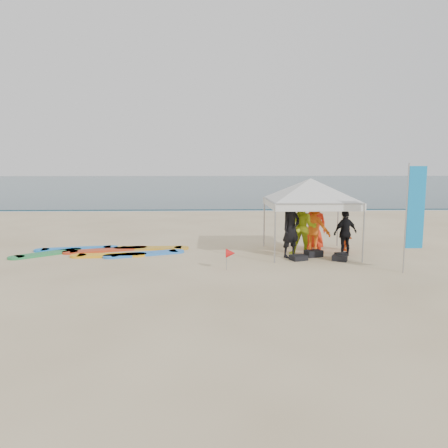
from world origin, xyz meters
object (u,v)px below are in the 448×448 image
person_orange_b (314,224)px  person_seated (346,237)px  marker_pennant (230,253)px  canopy_tent (311,179)px  feather_flag (415,209)px  person_black_b (345,233)px  person_yellow (303,228)px  person_orange_a (314,226)px  person_black_a (291,229)px  surfboard_spread (107,251)px

person_orange_b → person_seated: (1.10, -0.26, -0.45)m
person_orange_b → marker_pennant: bearing=39.4°
canopy_tent → feather_flag: size_ratio=1.27×
person_black_b → person_seated: 1.01m
feather_flag → marker_pennant: bearing=174.4°
person_orange_b → person_seated: 1.22m
person_yellow → person_orange_b: size_ratio=1.04×
person_black_b → person_seated: bearing=-130.3°
marker_pennant → person_orange_b: bearing=43.7°
person_seated → person_orange_a: bearing=108.9°
person_orange_b → canopy_tent: 1.90m
person_orange_b → marker_pennant: person_orange_b is taller
canopy_tent → person_black_b: bearing=-18.2°
person_black_a → canopy_tent: size_ratio=0.49×
surfboard_spread → person_black_a: bearing=-8.7°
person_black_b → person_seated: (0.32, 0.91, -0.31)m
person_seated → person_black_a: bearing=124.4°
feather_flag → canopy_tent: bearing=130.2°
person_orange_a → person_black_b: person_orange_a is taller
person_yellow → person_black_b: (1.43, -0.11, -0.18)m
person_seated → surfboard_spread: 8.59m
person_yellow → person_orange_b: 1.25m
person_black_a → person_black_b: size_ratio=1.23×
person_seated → surfboard_spread: bearing=98.9°
person_seated → surfboard_spread: (-8.58, -0.12, -0.44)m
person_black_a → feather_flag: size_ratio=0.62×
marker_pennant → feather_flag: bearing=-5.6°
person_black_a → person_orange_a: (0.99, 0.86, -0.06)m
person_black_a → surfboard_spread: bearing=139.0°
person_black_b → marker_pennant: person_black_b is taller
person_orange_b → person_black_b: bearing=119.5°
person_orange_a → marker_pennant: (-3.09, -2.57, -0.42)m
person_orange_a → person_seated: person_orange_a is taller
surfboard_spread → canopy_tent: bearing=-3.4°
person_seated → feather_flag: size_ratio=0.30×
canopy_tent → surfboard_spread: canopy_tent is taller
person_yellow → person_black_b: 1.44m
feather_flag → person_yellow: bearing=136.4°
person_yellow → marker_pennant: person_yellow is taller
canopy_tent → feather_flag: feather_flag is taller
person_orange_a → canopy_tent: 1.74m
person_black_b → person_seated: person_black_b is taller
person_orange_a → surfboard_spread: (-7.36, 0.12, -0.88)m
person_orange_b → canopy_tent: canopy_tent is taller
person_black_b → person_black_a: bearing=-15.5°
person_black_a → feather_flag: bearing=-67.9°
person_orange_a → marker_pennant: size_ratio=2.86×
person_yellow → person_black_a: bearing=-128.2°
person_orange_b → marker_pennant: size_ratio=2.90×
person_black_b → surfboard_spread: person_black_b is taller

